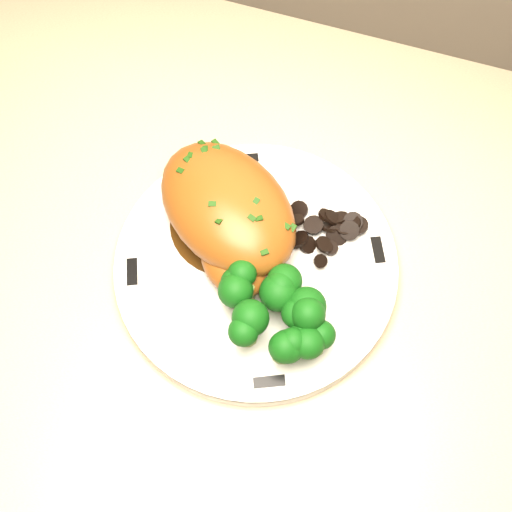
% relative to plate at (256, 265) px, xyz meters
% --- Properties ---
extents(plate, '(0.30, 0.30, 0.02)m').
position_rel_plate_xyz_m(plate, '(0.00, 0.00, 0.00)').
color(plate, silver).
rests_on(plate, counter).
extents(rim_accent_0, '(0.02, 0.03, 0.00)m').
position_rel_plate_xyz_m(rim_accent_0, '(0.10, 0.04, 0.01)').
color(rim_accent_0, black).
rests_on(rim_accent_0, plate).
extents(rim_accent_1, '(0.03, 0.02, 0.00)m').
position_rel_plate_xyz_m(rim_accent_1, '(-0.04, 0.10, 0.01)').
color(rim_accent_1, black).
rests_on(rim_accent_1, plate).
extents(rim_accent_2, '(0.02, 0.03, 0.00)m').
position_rel_plate_xyz_m(rim_accent_2, '(-0.10, -0.04, 0.01)').
color(rim_accent_2, black).
rests_on(rim_accent_2, plate).
extents(rim_accent_3, '(0.03, 0.02, 0.00)m').
position_rel_plate_xyz_m(rim_accent_3, '(0.04, -0.10, 0.01)').
color(rim_accent_3, black).
rests_on(rim_accent_3, plate).
extents(gravy_pool, '(0.10, 0.10, 0.00)m').
position_rel_plate_xyz_m(gravy_pool, '(-0.03, 0.03, 0.01)').
color(gravy_pool, '#3C220B').
rests_on(gravy_pool, plate).
extents(chicken_breast, '(0.17, 0.16, 0.06)m').
position_rel_plate_xyz_m(chicken_breast, '(-0.03, 0.02, 0.04)').
color(chicken_breast, '#914D19').
rests_on(chicken_breast, plate).
extents(mushroom_pile, '(0.07, 0.05, 0.02)m').
position_rel_plate_xyz_m(mushroom_pile, '(0.04, 0.03, 0.01)').
color(mushroom_pile, black).
rests_on(mushroom_pile, plate).
extents(broccoli_florets, '(0.09, 0.07, 0.04)m').
position_rel_plate_xyz_m(broccoli_florets, '(0.04, -0.05, 0.03)').
color(broccoli_florets, olive).
rests_on(broccoli_florets, plate).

